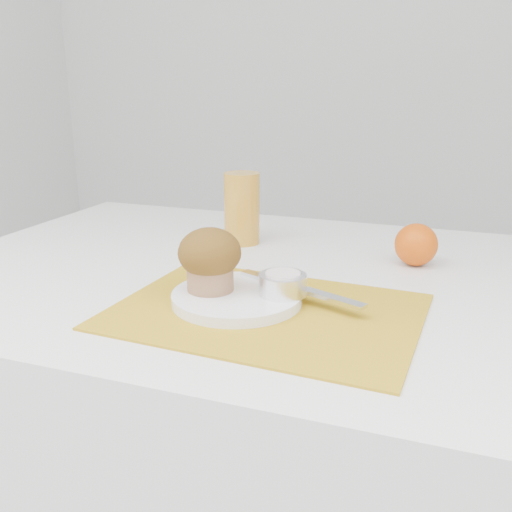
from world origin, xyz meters
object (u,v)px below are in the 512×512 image
(plate, at_px, (237,297))
(juice_glass, at_px, (242,208))
(table, at_px, (272,462))
(muffin, at_px, (210,258))
(orange, at_px, (416,245))

(plate, height_order, juice_glass, juice_glass)
(table, xyz_separation_m, plate, (-0.01, -0.15, 0.39))
(juice_glass, xyz_separation_m, muffin, (0.07, -0.31, -0.00))
(orange, height_order, juice_glass, juice_glass)
(plate, xyz_separation_m, orange, (0.22, 0.28, 0.03))
(muffin, bearing_deg, table, 73.86)
(juice_glass, bearing_deg, plate, -69.88)
(juice_glass, relative_size, muffin, 1.52)
(plate, bearing_deg, table, 88.11)
(muffin, bearing_deg, plate, 2.70)
(plate, bearing_deg, muffin, -177.30)
(table, distance_m, juice_glass, 0.48)
(plate, bearing_deg, juice_glass, 110.12)
(orange, distance_m, muffin, 0.38)
(orange, relative_size, juice_glass, 0.53)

